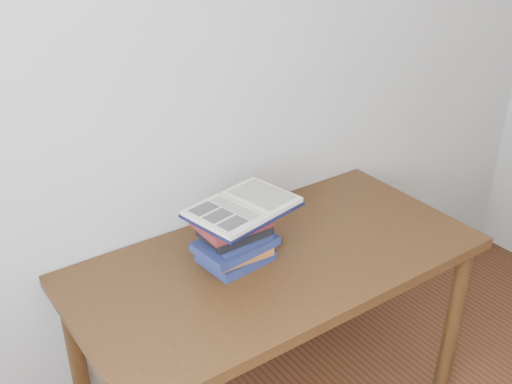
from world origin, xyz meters
TOP-DOWN VIEW (x-y plane):
  - desk at (-0.10, 1.38)m, footprint 1.44×0.72m
  - book_stack at (-0.24, 1.43)m, footprint 0.28×0.21m
  - open_book at (-0.19, 1.45)m, footprint 0.40×0.31m

SIDE VIEW (x-z plane):
  - desk at x=-0.10m, z-range 0.29..1.06m
  - book_stack at x=-0.24m, z-range 0.77..0.95m
  - open_book at x=-0.19m, z-range 0.95..0.98m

